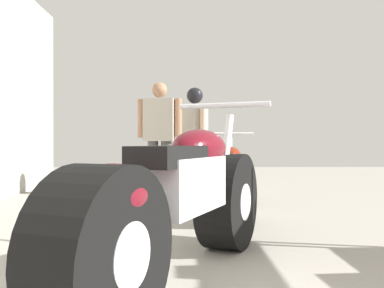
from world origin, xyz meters
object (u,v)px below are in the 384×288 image
object	(u,v)px
motorcycle_black_naked	(230,180)
mechanic_in_blue	(160,132)
motorcycle_maroon_cruiser	(181,205)
mechanic_with_helmet	(195,130)

from	to	relation	value
motorcycle_black_naked	mechanic_in_blue	xyz separation A→B (m)	(-0.87, 1.49, 0.56)
motorcycle_maroon_cruiser	mechanic_in_blue	world-z (taller)	mechanic_in_blue
mechanic_with_helmet	motorcycle_black_naked	bearing A→B (deg)	-79.51
motorcycle_maroon_cruiser	mechanic_with_helmet	bearing A→B (deg)	87.93
mechanic_in_blue	mechanic_with_helmet	bearing A→B (deg)	40.21
mechanic_with_helmet	mechanic_in_blue	bearing A→B (deg)	-139.79
mechanic_in_blue	mechanic_with_helmet	distance (m)	0.68
mechanic_in_blue	mechanic_with_helmet	xyz separation A→B (m)	(0.52, 0.44, 0.04)
motorcycle_maroon_cruiser	motorcycle_black_naked	bearing A→B (deg)	77.48
motorcycle_black_naked	mechanic_with_helmet	bearing A→B (deg)	100.49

